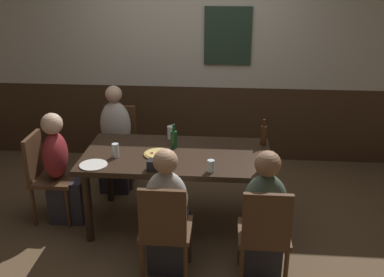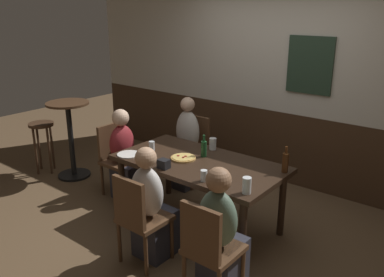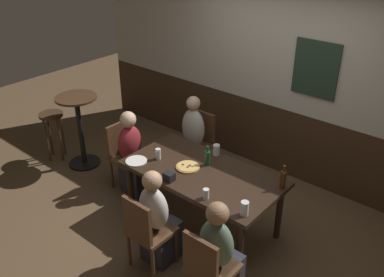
% 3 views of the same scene
% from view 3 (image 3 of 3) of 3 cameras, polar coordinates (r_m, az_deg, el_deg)
% --- Properties ---
extents(ground_plane, '(12.00, 12.00, 0.00)m').
position_cam_3_polar(ground_plane, '(5.02, 1.34, -11.60)').
color(ground_plane, brown).
extents(wall_back, '(6.40, 0.13, 2.60)m').
position_cam_3_polar(wall_back, '(5.59, 12.32, 7.54)').
color(wall_back, '#3D2819').
rests_on(wall_back, ground_plane).
extents(dining_table, '(1.75, 0.92, 0.74)m').
position_cam_3_polar(dining_table, '(4.63, 1.43, -5.30)').
color(dining_table, black).
rests_on(dining_table, ground_plane).
extents(chair_right_near, '(0.40, 0.40, 0.88)m').
position_cam_3_polar(chair_right_near, '(3.83, 2.16, -17.07)').
color(chair_right_near, '#513521').
rests_on(chair_right_near, ground_plane).
extents(chair_head_west, '(0.40, 0.40, 0.88)m').
position_cam_3_polar(chair_head_west, '(5.49, -9.13, -1.87)').
color(chair_head_west, '#513521').
rests_on(chair_head_west, ground_plane).
extents(chair_left_far, '(0.40, 0.40, 0.88)m').
position_cam_3_polar(chair_left_far, '(5.71, 0.92, -0.22)').
color(chair_left_far, '#513521').
rests_on(chair_left_far, ground_plane).
extents(chair_mid_near, '(0.40, 0.40, 0.88)m').
position_cam_3_polar(chair_mid_near, '(4.21, -6.27, -12.18)').
color(chair_mid_near, '#513521').
rests_on(chair_mid_near, ground_plane).
extents(person_right_near, '(0.34, 0.37, 1.12)m').
position_cam_3_polar(person_right_near, '(3.94, 3.68, -16.01)').
color(person_right_near, '#2D2D38').
rests_on(person_right_near, ground_plane).
extents(person_head_west, '(0.37, 0.34, 1.10)m').
position_cam_3_polar(person_head_west, '(5.39, -7.95, -2.70)').
color(person_head_west, '#2D2D38').
rests_on(person_head_west, ground_plane).
extents(person_left_far, '(0.34, 0.37, 1.17)m').
position_cam_3_polar(person_left_far, '(5.60, -0.13, -0.85)').
color(person_left_far, '#2D2D38').
rests_on(person_left_far, ground_plane).
extents(person_mid_near, '(0.34, 0.37, 1.10)m').
position_cam_3_polar(person_mid_near, '(4.32, -4.66, -11.46)').
color(person_mid_near, '#2D2D38').
rests_on(person_mid_near, ground_plane).
extents(pizza, '(0.26, 0.26, 0.03)m').
position_cam_3_polar(pizza, '(4.64, -0.58, -3.87)').
color(pizza, tan).
rests_on(pizza, dining_table).
extents(pint_glass_amber, '(0.06, 0.06, 0.13)m').
position_cam_3_polar(pint_glass_amber, '(4.79, -4.61, -2.19)').
color(pint_glass_amber, silver).
rests_on(pint_glass_amber, dining_table).
extents(highball_clear, '(0.08, 0.08, 0.13)m').
position_cam_3_polar(highball_clear, '(4.87, 3.33, -1.65)').
color(highball_clear, silver).
rests_on(highball_clear, dining_table).
extents(pint_glass_stout, '(0.06, 0.06, 0.11)m').
position_cam_3_polar(pint_glass_stout, '(4.15, 1.91, -7.55)').
color(pint_glass_stout, silver).
rests_on(pint_glass_stout, dining_table).
extents(beer_glass_half, '(0.08, 0.08, 0.14)m').
position_cam_3_polar(beer_glass_half, '(3.97, 7.15, -9.51)').
color(beer_glass_half, silver).
rests_on(beer_glass_half, dining_table).
extents(beer_bottle_green, '(0.06, 0.06, 0.24)m').
position_cam_3_polar(beer_bottle_green, '(4.65, 2.10, -2.61)').
color(beer_bottle_green, '#194723').
rests_on(beer_bottle_green, dining_table).
extents(beer_bottle_brown, '(0.06, 0.06, 0.26)m').
position_cam_3_polar(beer_bottle_brown, '(4.37, 12.27, -5.39)').
color(beer_bottle_brown, '#42230F').
rests_on(beer_bottle_brown, dining_table).
extents(plate_white_large, '(0.25, 0.25, 0.01)m').
position_cam_3_polar(plate_white_large, '(4.80, -7.58, -3.04)').
color(plate_white_large, white).
rests_on(plate_white_large, dining_table).
extents(condiment_caddy, '(0.11, 0.09, 0.09)m').
position_cam_3_polar(condiment_caddy, '(4.42, -3.12, -5.18)').
color(condiment_caddy, black).
rests_on(condiment_caddy, dining_table).
extents(side_bar_table, '(0.56, 0.56, 1.05)m').
position_cam_3_polar(side_bar_table, '(6.04, -15.00, 1.70)').
color(side_bar_table, black).
rests_on(side_bar_table, ground_plane).
extents(bar_stool, '(0.34, 0.34, 0.72)m').
position_cam_3_polar(bar_stool, '(6.34, -18.44, 1.96)').
color(bar_stool, '#422B1C').
rests_on(bar_stool, ground_plane).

